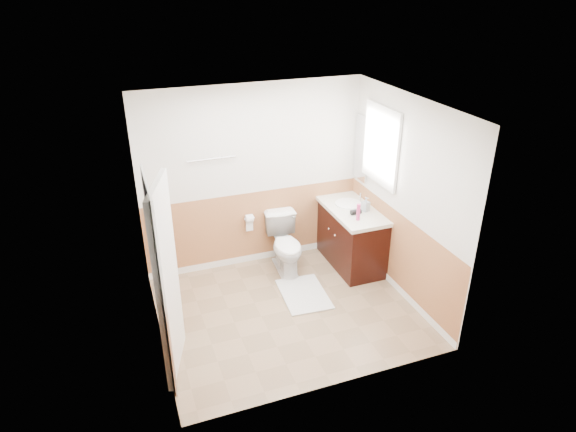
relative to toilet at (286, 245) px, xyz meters
name	(u,v)px	position (x,y,z in m)	size (l,w,h in m)	color
floor	(287,311)	(-0.31, -0.90, -0.38)	(3.00, 3.00, 0.00)	#8C7051
ceiling	(287,106)	(-0.31, -0.90, 2.12)	(3.00, 3.00, 0.00)	white
wall_back	(254,178)	(-0.31, 0.40, 0.87)	(3.00, 3.00, 0.00)	silver
wall_front	(338,279)	(-0.31, -2.20, 0.87)	(3.00, 3.00, 0.00)	silver
wall_left	(149,241)	(-1.81, -0.90, 0.87)	(3.00, 3.00, 0.00)	silver
wall_right	(404,199)	(1.19, -0.90, 0.87)	(3.00, 3.00, 0.00)	silver
wainscot_back	(255,228)	(-0.31, 0.39, 0.12)	(3.00, 3.00, 0.00)	#B87749
wainscot_front	(334,345)	(-0.31, -2.19, 0.12)	(3.00, 3.00, 0.00)	#B87749
wainscot_left	(158,302)	(-1.80, -0.90, 0.12)	(2.60, 2.60, 0.00)	#B87749
wainscot_right	(398,254)	(1.18, -0.90, 0.12)	(2.60, 2.60, 0.00)	#B87749
toilet	(286,245)	(0.00, 0.00, 0.00)	(0.43, 0.75, 0.77)	white
bath_mat	(304,294)	(0.00, -0.66, -0.37)	(0.55, 0.80, 0.02)	silver
vanity_cabinet	(351,238)	(0.90, -0.17, 0.02)	(0.55, 1.10, 0.80)	black
vanity_knob_left	(335,235)	(0.60, -0.27, 0.17)	(0.03, 0.03, 0.03)	silver
vanity_knob_right	(329,229)	(0.60, -0.07, 0.17)	(0.03, 0.03, 0.03)	silver
countertop	(353,211)	(0.89, -0.17, 0.44)	(0.60, 1.15, 0.05)	silver
sink_basin	(348,204)	(0.90, -0.02, 0.48)	(0.36, 0.36, 0.02)	white
faucet	(360,198)	(1.08, -0.02, 0.54)	(0.02, 0.02, 0.14)	silver
lotion_bottle	(358,212)	(0.80, -0.49, 0.58)	(0.05, 0.05, 0.22)	#C63373
soap_dispenser	(366,204)	(1.02, -0.28, 0.56)	(0.09, 0.09, 0.19)	#949FA6
hair_dryer_body	(356,212)	(0.85, -0.34, 0.50)	(0.07, 0.07, 0.14)	black
hair_dryer_handle	(353,213)	(0.82, -0.31, 0.47)	(0.03, 0.03, 0.07)	black
mirror_panel	(361,148)	(1.17, 0.20, 1.17)	(0.02, 0.35, 0.90)	silver
window_frame	(381,145)	(1.16, -0.31, 1.37)	(0.04, 0.80, 1.00)	white
window_glass	(382,145)	(1.18, -0.31, 1.37)	(0.01, 0.70, 0.90)	white
door	(167,282)	(-1.71, -1.35, 0.64)	(0.05, 0.80, 2.04)	white
door_frame	(159,282)	(-1.79, -1.35, 0.65)	(0.02, 0.92, 2.10)	white
door_knob	(169,269)	(-1.65, -1.02, 0.57)	(0.06, 0.06, 0.06)	silver
towel_bar	(212,159)	(-0.86, 0.35, 1.22)	(0.02, 0.02, 0.62)	silver
tp_holder_bar	(249,218)	(-0.41, 0.33, 0.32)	(0.02, 0.02, 0.14)	silver
tp_roll	(249,218)	(-0.41, 0.33, 0.32)	(0.11, 0.11, 0.10)	white
tp_sheet	(250,226)	(-0.41, 0.33, 0.21)	(0.10, 0.01, 0.16)	white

